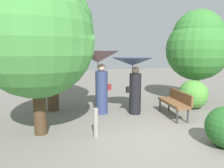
{
  "coord_description": "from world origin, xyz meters",
  "views": [
    {
      "loc": [
        -2.38,
        -4.39,
        2.09
      ],
      "look_at": [
        0.0,
        2.89,
        0.92
      ],
      "focal_mm": 33.78,
      "sensor_mm": 36.0,
      "label": 1
    }
  ],
  "objects": [
    {
      "name": "park_bench",
      "position": [
        1.66,
        1.31,
        0.51
      ],
      "size": [
        0.72,
        1.56,
        0.83
      ],
      "rotation": [
        0.0,
        0.0,
        -1.73
      ],
      "color": "#38383D",
      "rests_on": "ground"
    },
    {
      "name": "bush_path_right",
      "position": [
        2.88,
        1.97,
        0.53
      ],
      "size": [
        1.07,
        1.07,
        1.07
      ],
      "primitive_type": "sphere",
      "color": "#4C9338",
      "rests_on": "ground"
    },
    {
      "name": "person_right",
      "position": [
        0.46,
        2.0,
        1.44
      ],
      "size": [
        1.36,
        1.36,
        1.91
      ],
      "rotation": [
        0.0,
        0.0,
        1.6
      ],
      "color": "black",
      "rests_on": "ground"
    },
    {
      "name": "tree_near_left",
      "position": [
        -2.09,
        3.3,
        3.28
      ],
      "size": [
        2.93,
        2.93,
        5.01
      ],
      "color": "#4C3823",
      "rests_on": "ground"
    },
    {
      "name": "tree_mid_left",
      "position": [
        -2.51,
        1.1,
        2.59
      ],
      "size": [
        2.84,
        2.84,
        4.15
      ],
      "color": "#42301E",
      "rests_on": "ground"
    },
    {
      "name": "person_left",
      "position": [
        -0.63,
        2.39,
        1.63
      ],
      "size": [
        1.42,
        1.42,
        2.13
      ],
      "rotation": [
        0.0,
        0.0,
        1.6
      ],
      "color": "navy",
      "rests_on": "ground"
    },
    {
      "name": "ground_plane",
      "position": [
        0.0,
        0.0,
        0.0
      ],
      "size": [
        40.0,
        40.0,
        0.0
      ],
      "primitive_type": "plane",
      "color": "slate"
    },
    {
      "name": "path_marker_post",
      "position": [
        -1.21,
        0.48,
        0.36
      ],
      "size": [
        0.12,
        0.12,
        0.73
      ],
      "primitive_type": "cylinder",
      "color": "gray",
      "rests_on": "ground"
    },
    {
      "name": "tree_near_right",
      "position": [
        3.72,
        2.9,
        2.38
      ],
      "size": [
        2.55,
        2.55,
        3.8
      ],
      "color": "brown",
      "rests_on": "ground"
    }
  ]
}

